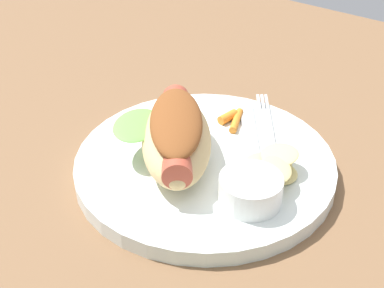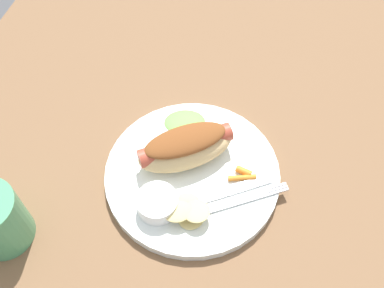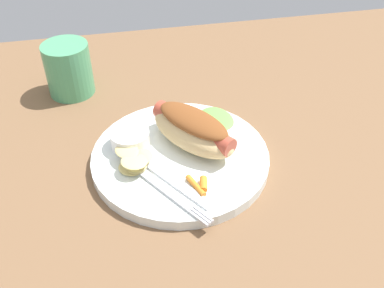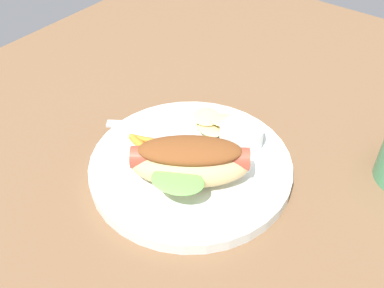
% 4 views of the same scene
% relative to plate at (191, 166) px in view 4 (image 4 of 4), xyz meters
% --- Properties ---
extents(ground_plane, '(1.20, 0.90, 0.02)m').
position_rel_plate_xyz_m(ground_plane, '(-0.03, 0.01, -0.02)').
color(ground_plane, brown).
extents(plate, '(0.25, 0.25, 0.02)m').
position_rel_plate_xyz_m(plate, '(0.00, 0.00, 0.00)').
color(plate, white).
rests_on(plate, ground_plane).
extents(hot_dog, '(0.14, 0.15, 0.05)m').
position_rel_plate_xyz_m(hot_dog, '(-0.02, -0.02, 0.04)').
color(hot_dog, '#DBB77A').
rests_on(hot_dog, plate).
extents(sauce_ramekin, '(0.06, 0.06, 0.03)m').
position_rel_plate_xyz_m(sauce_ramekin, '(0.07, -0.03, 0.02)').
color(sauce_ramekin, white).
rests_on(sauce_ramekin, plate).
extents(fork, '(0.09, 0.13, 0.00)m').
position_rel_plate_xyz_m(fork, '(0.03, 0.07, 0.01)').
color(fork, silver).
rests_on(fork, plate).
extents(knife, '(0.09, 0.12, 0.00)m').
position_rel_plate_xyz_m(knife, '(0.02, 0.05, 0.01)').
color(knife, silver).
rests_on(knife, plate).
extents(chips_pile, '(0.06, 0.07, 0.02)m').
position_rel_plate_xyz_m(chips_pile, '(0.07, 0.02, 0.02)').
color(chips_pile, '#DAC87E').
rests_on(chips_pile, plate).
extents(carrot_garnish, '(0.03, 0.04, 0.01)m').
position_rel_plate_xyz_m(carrot_garnish, '(-0.01, 0.07, 0.01)').
color(carrot_garnish, orange).
rests_on(carrot_garnish, plate).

